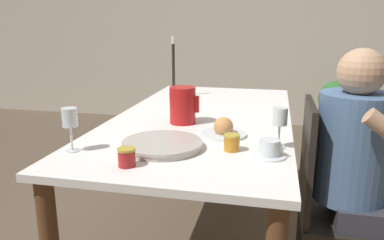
{
  "coord_description": "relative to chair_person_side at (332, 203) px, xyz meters",
  "views": [
    {
      "loc": [
        0.38,
        -1.97,
        1.27
      ],
      "look_at": [
        0.0,
        -0.28,
        0.82
      ],
      "focal_mm": 35.0,
      "sensor_mm": 36.0,
      "label": 1
    }
  ],
  "objects": [
    {
      "name": "jam_jar_amber",
      "position": [
        -0.78,
        -0.44,
        0.31
      ],
      "size": [
        0.07,
        0.07,
        0.07
      ],
      "color": "#A81E1E",
      "rests_on": "dining_table"
    },
    {
      "name": "wall_back",
      "position": [
        -0.65,
        3.21,
        0.8
      ],
      "size": [
        10.0,
        0.06,
        2.6
      ],
      "color": "beige",
      "rests_on": "ground_plane"
    },
    {
      "name": "jam_jar_red",
      "position": [
        -0.43,
        -0.19,
        0.31
      ],
      "size": [
        0.07,
        0.07,
        0.07
      ],
      "color": "#C67A1E",
      "rests_on": "dining_table"
    },
    {
      "name": "candlestick_tall",
      "position": [
        -0.96,
        0.86,
        0.44
      ],
      "size": [
        0.06,
        0.06,
        0.41
      ],
      "color": "black",
      "rests_on": "dining_table"
    },
    {
      "name": "red_pitcher",
      "position": [
        -0.73,
        0.19,
        0.37
      ],
      "size": [
        0.16,
        0.13,
        0.19
      ],
      "color": "red",
      "rests_on": "dining_table"
    },
    {
      "name": "teacup_near_person",
      "position": [
        -0.28,
        -0.22,
        0.3
      ],
      "size": [
        0.13,
        0.13,
        0.07
      ],
      "color": "silver",
      "rests_on": "dining_table"
    },
    {
      "name": "ground_plane",
      "position": [
        -0.65,
        0.35,
        -0.5
      ],
      "size": [
        20.0,
        20.0,
        0.0
      ],
      "primitive_type": "plane",
      "color": "brown"
    },
    {
      "name": "potted_plant",
      "position": [
        0.39,
        2.63,
        -0.1
      ],
      "size": [
        0.38,
        0.38,
        0.66
      ],
      "color": "#A8603D",
      "rests_on": "ground_plane"
    },
    {
      "name": "wine_glass_water",
      "position": [
        -1.06,
        -0.33,
        0.41
      ],
      "size": [
        0.06,
        0.06,
        0.18
      ],
      "color": "white",
      "rests_on": "dining_table"
    },
    {
      "name": "person_seated",
      "position": [
        0.09,
        -0.02,
        0.2
      ],
      "size": [
        0.39,
        0.41,
        1.18
      ],
      "rotation": [
        0.0,
        0.0,
        -1.57
      ],
      "color": "#33333D",
      "rests_on": "ground_plane"
    },
    {
      "name": "serving_tray",
      "position": [
        -0.71,
        -0.22,
        0.29
      ],
      "size": [
        0.33,
        0.33,
        0.03
      ],
      "color": "#B7B2A8",
      "rests_on": "dining_table"
    },
    {
      "name": "wine_glass_juice",
      "position": [
        -0.25,
        -0.11,
        0.4
      ],
      "size": [
        0.06,
        0.06,
        0.17
      ],
      "color": "white",
      "rests_on": "dining_table"
    },
    {
      "name": "chair_person_side",
      "position": [
        0.0,
        0.0,
        0.0
      ],
      "size": [
        0.42,
        0.42,
        0.95
      ],
      "rotation": [
        0.0,
        0.0,
        -1.57
      ],
      "color": "black",
      "rests_on": "ground_plane"
    },
    {
      "name": "dining_table",
      "position": [
        -0.65,
        0.35,
        0.18
      ],
      "size": [
        0.94,
        1.88,
        0.77
      ],
      "color": "white",
      "rests_on": "ground_plane"
    },
    {
      "name": "bread_plate",
      "position": [
        -0.49,
        0.01,
        0.3
      ],
      "size": [
        0.21,
        0.21,
        0.09
      ],
      "color": "silver",
      "rests_on": "dining_table"
    }
  ]
}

